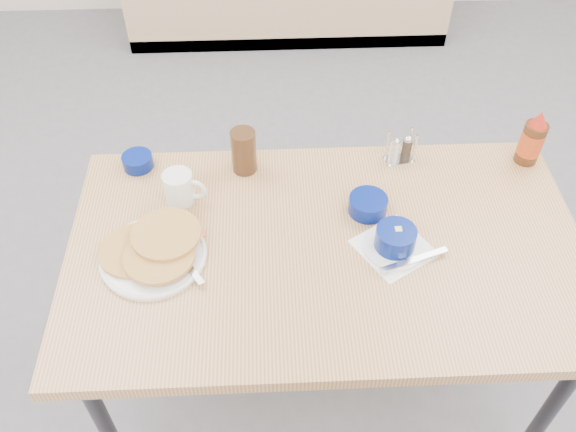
{
  "coord_description": "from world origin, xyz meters",
  "views": [
    {
      "loc": [
        -0.15,
        -0.81,
        2.02
      ],
      "look_at": [
        -0.1,
        0.31,
        0.82
      ],
      "focal_mm": 38.0,
      "sensor_mm": 36.0,
      "label": 1
    }
  ],
  "objects_px": {
    "butter_bowl": "(368,205)",
    "condiment_caddy": "(400,151)",
    "grits_setting": "(395,241)",
    "creamer_bowl": "(138,161)",
    "pancake_plate": "(153,252)",
    "dining_table": "(326,260)",
    "coffee_mug": "(180,187)",
    "amber_tumbler": "(244,151)",
    "syrup_bottle": "(532,140)"
  },
  "relations": [
    {
      "from": "creamer_bowl",
      "to": "condiment_caddy",
      "type": "xyz_separation_m",
      "value": [
        0.8,
        -0.01,
        0.02
      ]
    },
    {
      "from": "grits_setting",
      "to": "butter_bowl",
      "type": "relative_size",
      "value": 2.38
    },
    {
      "from": "coffee_mug",
      "to": "butter_bowl",
      "type": "relative_size",
      "value": 1.13
    },
    {
      "from": "dining_table",
      "to": "pancake_plate",
      "type": "relative_size",
      "value": 4.91
    },
    {
      "from": "condiment_caddy",
      "to": "syrup_bottle",
      "type": "height_order",
      "value": "syrup_bottle"
    },
    {
      "from": "pancake_plate",
      "to": "butter_bowl",
      "type": "relative_size",
      "value": 2.61
    },
    {
      "from": "grits_setting",
      "to": "creamer_bowl",
      "type": "xyz_separation_m",
      "value": [
        -0.72,
        0.36,
        -0.01
      ]
    },
    {
      "from": "pancake_plate",
      "to": "creamer_bowl",
      "type": "distance_m",
      "value": 0.37
    },
    {
      "from": "pancake_plate",
      "to": "syrup_bottle",
      "type": "xyz_separation_m",
      "value": [
        1.1,
        0.33,
        0.06
      ]
    },
    {
      "from": "pancake_plate",
      "to": "grits_setting",
      "type": "xyz_separation_m",
      "value": [
        0.64,
        -0.0,
        0.01
      ]
    },
    {
      "from": "butter_bowl",
      "to": "pancake_plate",
      "type": "bearing_deg",
      "value": -166.47
    },
    {
      "from": "condiment_caddy",
      "to": "syrup_bottle",
      "type": "distance_m",
      "value": 0.39
    },
    {
      "from": "dining_table",
      "to": "condiment_caddy",
      "type": "height_order",
      "value": "condiment_caddy"
    },
    {
      "from": "grits_setting",
      "to": "coffee_mug",
      "type": "bearing_deg",
      "value": 159.97
    },
    {
      "from": "pancake_plate",
      "to": "amber_tumbler",
      "type": "bearing_deg",
      "value": 54.4
    },
    {
      "from": "coffee_mug",
      "to": "dining_table",
      "type": "bearing_deg",
      "value": -25.46
    },
    {
      "from": "amber_tumbler",
      "to": "syrup_bottle",
      "type": "xyz_separation_m",
      "value": [
        0.86,
        0.0,
        0.01
      ]
    },
    {
      "from": "butter_bowl",
      "to": "syrup_bottle",
      "type": "bearing_deg",
      "value": 20.63
    },
    {
      "from": "pancake_plate",
      "to": "coffee_mug",
      "type": "bearing_deg",
      "value": 74.47
    },
    {
      "from": "condiment_caddy",
      "to": "amber_tumbler",
      "type": "bearing_deg",
      "value": 169.48
    },
    {
      "from": "pancake_plate",
      "to": "grits_setting",
      "type": "relative_size",
      "value": 1.09
    },
    {
      "from": "dining_table",
      "to": "pancake_plate",
      "type": "bearing_deg",
      "value": -177.74
    },
    {
      "from": "pancake_plate",
      "to": "creamer_bowl",
      "type": "height_order",
      "value": "pancake_plate"
    },
    {
      "from": "dining_table",
      "to": "condiment_caddy",
      "type": "distance_m",
      "value": 0.43
    },
    {
      "from": "pancake_plate",
      "to": "grits_setting",
      "type": "height_order",
      "value": "grits_setting"
    },
    {
      "from": "butter_bowl",
      "to": "condiment_caddy",
      "type": "bearing_deg",
      "value": 59.14
    },
    {
      "from": "amber_tumbler",
      "to": "coffee_mug",
      "type": "bearing_deg",
      "value": -145.61
    },
    {
      "from": "butter_bowl",
      "to": "dining_table",
      "type": "bearing_deg",
      "value": -135.56
    },
    {
      "from": "amber_tumbler",
      "to": "dining_table",
      "type": "bearing_deg",
      "value": -54.8
    },
    {
      "from": "grits_setting",
      "to": "butter_bowl",
      "type": "height_order",
      "value": "grits_setting"
    },
    {
      "from": "dining_table",
      "to": "creamer_bowl",
      "type": "xyz_separation_m",
      "value": [
        -0.55,
        0.34,
        0.08
      ]
    },
    {
      "from": "dining_table",
      "to": "butter_bowl",
      "type": "relative_size",
      "value": 12.8
    },
    {
      "from": "butter_bowl",
      "to": "amber_tumbler",
      "type": "height_order",
      "value": "amber_tumbler"
    },
    {
      "from": "creamer_bowl",
      "to": "amber_tumbler",
      "type": "distance_m",
      "value": 0.33
    },
    {
      "from": "butter_bowl",
      "to": "syrup_bottle",
      "type": "xyz_separation_m",
      "value": [
        0.51,
        0.19,
        0.05
      ]
    },
    {
      "from": "grits_setting",
      "to": "syrup_bottle",
      "type": "height_order",
      "value": "syrup_bottle"
    },
    {
      "from": "amber_tumbler",
      "to": "syrup_bottle",
      "type": "height_order",
      "value": "syrup_bottle"
    },
    {
      "from": "dining_table",
      "to": "condiment_caddy",
      "type": "xyz_separation_m",
      "value": [
        0.25,
        0.33,
        0.1
      ]
    },
    {
      "from": "dining_table",
      "to": "creamer_bowl",
      "type": "distance_m",
      "value": 0.65
    },
    {
      "from": "condiment_caddy",
      "to": "syrup_bottle",
      "type": "xyz_separation_m",
      "value": [
        0.39,
        -0.02,
        0.04
      ]
    },
    {
      "from": "coffee_mug",
      "to": "butter_bowl",
      "type": "xyz_separation_m",
      "value": [
        0.53,
        -0.07,
        -0.02
      ]
    },
    {
      "from": "grits_setting",
      "to": "amber_tumbler",
      "type": "bearing_deg",
      "value": 140.08
    },
    {
      "from": "dining_table",
      "to": "condiment_caddy",
      "type": "relative_size",
      "value": 13.4
    },
    {
      "from": "amber_tumbler",
      "to": "butter_bowl",
      "type": "bearing_deg",
      "value": -28.94
    },
    {
      "from": "creamer_bowl",
      "to": "condiment_caddy",
      "type": "bearing_deg",
      "value": -0.38
    },
    {
      "from": "butter_bowl",
      "to": "creamer_bowl",
      "type": "bearing_deg",
      "value": 162.09
    },
    {
      "from": "butter_bowl",
      "to": "amber_tumbler",
      "type": "relative_size",
      "value": 0.78
    },
    {
      "from": "creamer_bowl",
      "to": "dining_table",
      "type": "bearing_deg",
      "value": -31.91
    },
    {
      "from": "coffee_mug",
      "to": "amber_tumbler",
      "type": "relative_size",
      "value": 0.88
    },
    {
      "from": "grits_setting",
      "to": "syrup_bottle",
      "type": "relative_size",
      "value": 1.43
    }
  ]
}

